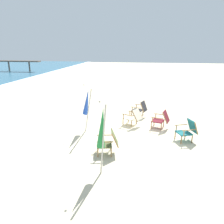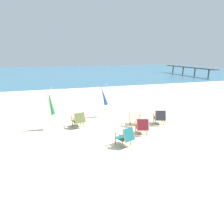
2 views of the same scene
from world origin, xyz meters
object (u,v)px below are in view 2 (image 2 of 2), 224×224
at_px(beach_chair_front_right, 142,126).
at_px(umbrella_furled_green, 51,103).
at_px(umbrella_furled_blue, 104,96).
at_px(beach_chair_back_left, 160,117).
at_px(beach_chair_back_right, 135,118).
at_px(beach_chair_mid_center, 79,119).
at_px(beach_chair_front_left, 126,136).

distance_m(beach_chair_front_right, umbrella_furled_green, 4.42).
bearing_deg(umbrella_furled_blue, beach_chair_front_right, -71.85).
relative_size(beach_chair_back_left, beach_chair_back_right, 0.89).
xyz_separation_m(beach_chair_mid_center, beach_chair_back_left, (4.12, -0.89, 0.00)).
distance_m(beach_chair_back_left, umbrella_furled_green, 5.55).
relative_size(beach_chair_back_right, umbrella_furled_green, 0.45).
bearing_deg(beach_chair_mid_center, beach_chair_back_right, -12.49).
bearing_deg(beach_chair_front_left, beach_chair_front_right, 37.68).
height_order(beach_chair_mid_center, umbrella_furled_blue, umbrella_furled_blue).
xyz_separation_m(beach_chair_back_right, umbrella_furled_blue, (-1.17, 1.79, 0.87)).
height_order(beach_chair_back_left, umbrella_furled_blue, umbrella_furled_blue).
relative_size(umbrella_furled_blue, umbrella_furled_green, 0.94).
relative_size(beach_chair_front_right, beach_chair_back_left, 1.01).
bearing_deg(beach_chair_back_right, umbrella_furled_blue, 123.14).
xyz_separation_m(beach_chair_front_right, umbrella_furled_blue, (-0.99, 3.01, 0.87)).
bearing_deg(umbrella_furled_blue, beach_chair_back_left, -39.76).
relative_size(beach_chair_front_left, umbrella_furled_blue, 0.43).
relative_size(beach_chair_front_right, beach_chair_front_left, 1.01).
distance_m(beach_chair_front_right, beach_chair_front_left, 1.46).
height_order(beach_chair_front_right, beach_chair_front_left, beach_chair_front_left).
xyz_separation_m(beach_chair_front_left, umbrella_furled_green, (-2.76, 2.70, 0.95)).
distance_m(beach_chair_front_right, beach_chair_back_left, 1.77).
bearing_deg(beach_chair_back_left, beach_chair_front_right, -147.32).
bearing_deg(beach_chair_front_left, beach_chair_mid_center, 118.29).
height_order(beach_chair_back_left, umbrella_furled_green, umbrella_furled_green).
relative_size(beach_chair_back_left, umbrella_furled_green, 0.40).
bearing_deg(umbrella_furled_blue, beach_chair_mid_center, -144.57).
bearing_deg(beach_chair_back_right, umbrella_furled_green, 171.83).
bearing_deg(umbrella_furled_green, beach_chair_back_left, -9.03).
distance_m(beach_chair_mid_center, umbrella_furled_green, 1.60).
xyz_separation_m(beach_chair_mid_center, umbrella_furled_blue, (1.64, 1.17, 0.87)).
height_order(beach_chair_back_left, beach_chair_front_left, beach_chair_front_left).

